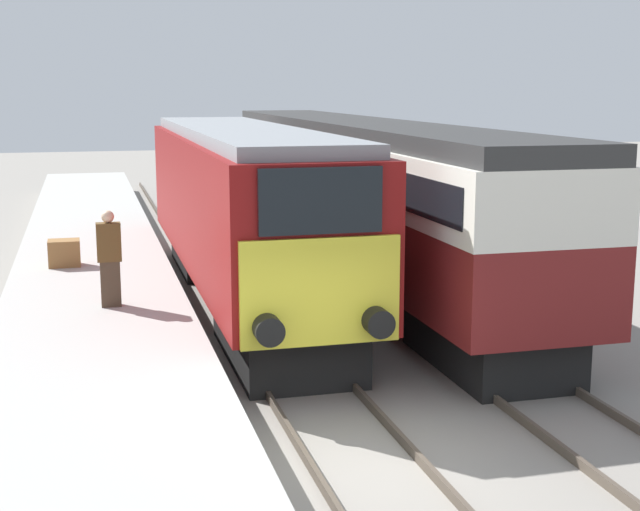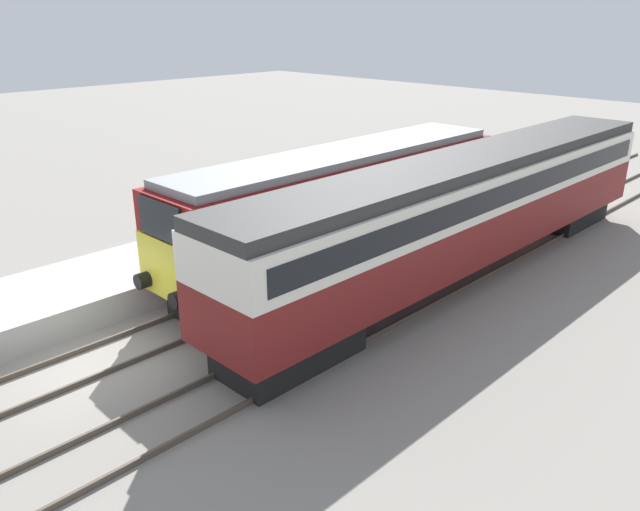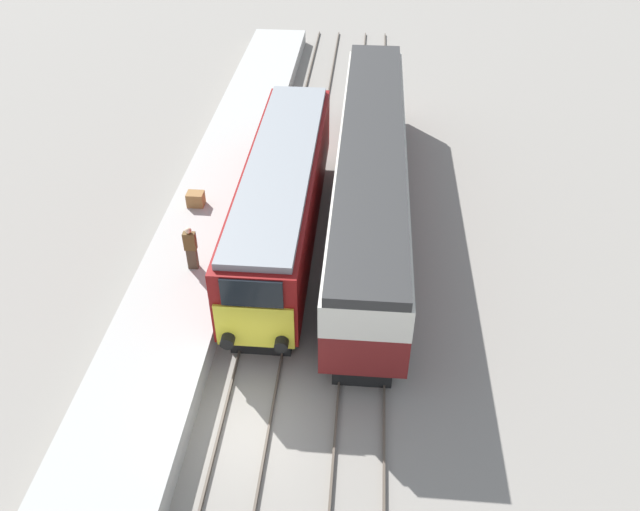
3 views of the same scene
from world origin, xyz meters
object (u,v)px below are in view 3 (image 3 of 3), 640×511
passenger_carriage (371,167)px  luggage_crate (196,199)px  locomotive (283,197)px  person_on_platform (191,248)px

passenger_carriage → luggage_crate: passenger_carriage is taller
locomotive → passenger_carriage: (3.40, 2.22, 0.23)m
passenger_carriage → luggage_crate: (-7.29, -1.01, -1.29)m
locomotive → passenger_carriage: bearing=33.2°
person_on_platform → luggage_crate: (-0.90, 4.12, -0.60)m
passenger_carriage → person_on_platform: passenger_carriage is taller
locomotive → luggage_crate: size_ratio=20.05×
locomotive → luggage_crate: 4.21m
passenger_carriage → luggage_crate: 7.48m
passenger_carriage → person_on_platform: size_ratio=11.12×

